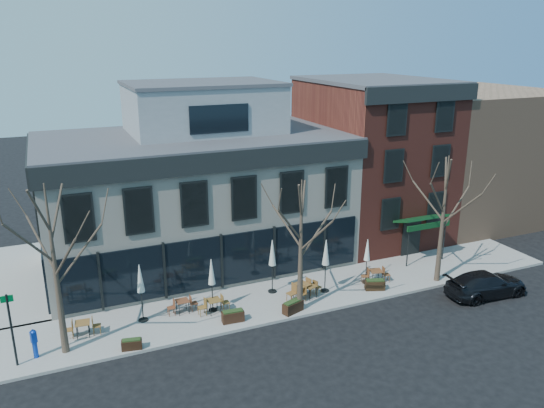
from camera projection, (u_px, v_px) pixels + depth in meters
name	position (u px, v px, depth m)	size (l,w,h in m)	color
ground	(222.00, 291.00, 30.15)	(120.00, 120.00, 0.00)	black
sidewalk_front	(290.00, 296.00, 29.48)	(33.50, 4.70, 0.15)	gray
sidewalk_side	(8.00, 282.00, 31.13)	(4.50, 12.00, 0.15)	gray
corner_building	(196.00, 189.00, 33.23)	(18.39, 10.39, 11.10)	silver
red_brick_building	(372.00, 158.00, 37.77)	(8.20, 11.78, 11.18)	maroon
bg_building	(469.00, 153.00, 42.64)	(12.00, 12.00, 10.00)	#8C664C
tree_corner	(55.00, 269.00, 22.87)	(3.93, 3.98, 7.92)	#382B21
tree_mid	(301.00, 245.00, 26.75)	(3.50, 3.55, 7.04)	#382B21
tree_right	(443.00, 218.00, 30.09)	(3.72, 3.77, 7.48)	#382B21
sign_pole	(11.00, 326.00, 22.50)	(0.50, 0.10, 3.40)	black
parked_sedan	(486.00, 284.00, 29.48)	(1.94, 4.78, 1.39)	black
call_box	(34.00, 342.00, 23.41)	(0.30, 0.28, 1.42)	#0D35AE
cafe_set_0	(83.00, 327.00, 25.22)	(1.71, 0.74, 0.89)	brown
cafe_set_1	(183.00, 305.00, 27.38)	(1.63, 0.67, 0.85)	brown
cafe_set_2	(214.00, 304.00, 27.38)	(1.72, 0.72, 0.90)	brown
cafe_set_3	(301.00, 289.00, 28.92)	(1.99, 0.99, 1.02)	brown
cafe_set_4	(310.00, 290.00, 28.97)	(1.70, 0.97, 0.88)	brown
cafe_set_5	(376.00, 275.00, 30.81)	(1.79, 0.84, 0.92)	brown
umbrella_0	(140.00, 282.00, 26.10)	(0.49, 0.49, 3.05)	black
umbrella_1	(212.00, 275.00, 27.12)	(0.46, 0.46, 2.90)	black
umbrella_2	(272.00, 256.00, 29.12)	(0.50, 0.50, 3.12)	black
umbrella_3	(326.00, 255.00, 29.21)	(0.50, 0.50, 3.10)	black
umbrella_4	(367.00, 252.00, 30.37)	(0.43, 0.43, 2.68)	black
planter_0	(132.00, 344.00, 24.19)	(0.97, 0.53, 0.51)	black
planter_1	(233.00, 316.00, 26.54)	(1.13, 0.52, 0.62)	black
planter_2	(293.00, 307.00, 27.47)	(1.23, 0.81, 0.64)	black
planter_3	(375.00, 285.00, 29.95)	(1.19, 0.79, 0.62)	black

